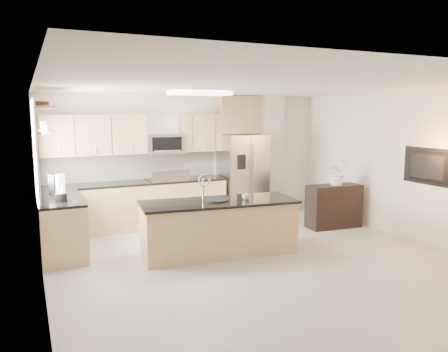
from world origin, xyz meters
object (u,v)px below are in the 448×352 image
credenza (334,206)px  platter (216,200)px  microwave (164,144)px  island (219,227)px  range (167,202)px  bowl (42,103)px  kettle (63,191)px  television (426,167)px  cup (246,197)px  blender (61,190)px  refrigerator (242,176)px  coffee_maker (56,185)px  flower_vase (338,166)px

credenza → platter: bearing=-165.1°
platter → credenza: bearing=10.4°
microwave → island: (0.22, -2.17, -1.20)m
range → bowl: 3.10m
kettle → television: bearing=-19.8°
credenza → cup: cup is taller
kettle → cup: bearing=-20.7°
blender → cup: bearing=-15.3°
island → kettle: size_ratio=10.21×
island → television: 3.58m
refrigerator → platter: (-1.47, -1.97, -0.02)m
range → blender: size_ratio=2.77×
platter → coffee_maker: coffee_maker is taller
kettle → island: bearing=-22.1°
coffee_maker → credenza: bearing=-8.3°
island → platter: island is taller
refrigerator → kettle: bearing=-163.6°
range → refrigerator: 1.71m
range → cup: bearing=-73.1°
microwave → refrigerator: microwave is taller
television → refrigerator: bearing=31.0°
credenza → cup: bearing=-160.1°
island → bowl: (-2.47, 1.10, 1.96)m
range → kettle: 2.39m
blender → island: bearing=-15.8°
credenza → blender: bearing=-176.9°
blender → microwave: bearing=36.2°
platter → refrigerator: bearing=53.2°
cup → television: size_ratio=0.10×
range → blender: bearing=-146.1°
range → flower_vase: 3.43m
refrigerator → coffee_maker: 3.83m
flower_vase → coffee_maker: bearing=171.5°
range → coffee_maker: 2.32m
platter → range: bearing=95.4°
flower_vase → television: television is taller
kettle → coffee_maker: 0.36m
cup → blender: bearing=164.7°
island → coffee_maker: island is taller
refrigerator → blender: (-3.73, -1.35, 0.21)m
refrigerator → bowl: size_ratio=4.51×
refrigerator → credenza: (1.27, -1.47, -0.47)m
range → coffee_maker: (-2.09, -0.78, 0.61)m
cup → kettle: bearing=159.3°
television → blender: bearing=72.8°
kettle → coffee_maker: (-0.07, 0.35, 0.05)m
kettle → bowl: 1.39m
credenza → coffee_maker: size_ratio=3.14×
kettle → television: size_ratio=0.23×
coffee_maker → television: bearing=-22.6°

